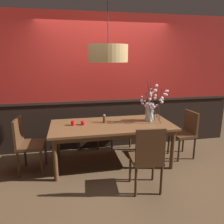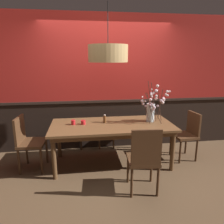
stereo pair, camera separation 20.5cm
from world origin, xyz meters
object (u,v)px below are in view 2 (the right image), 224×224
object	(u,v)px
chair_head_east_end	(188,133)
chair_far_side_right	(121,120)
candle_holder_nearer_center	(83,122)
candle_holder_nearer_edge	(73,122)
chair_far_side_left	(90,121)
chair_head_west_end	(28,140)
chair_near_side_right	(144,157)
dining_table	(112,128)
pendant_lamp	(108,54)
condiment_bottle	(105,119)
vase_with_blossoms	(152,109)

from	to	relation	value
chair_head_east_end	chair_far_side_right	world-z (taller)	chair_far_side_right
candle_holder_nearer_center	candle_holder_nearer_edge	world-z (taller)	candle_holder_nearer_edge
chair_far_side_left	chair_head_west_end	size ratio (longest dim) A/B	1.06
chair_near_side_right	candle_holder_nearer_center	size ratio (longest dim) A/B	11.70
chair_head_west_end	candle_holder_nearer_edge	bearing A→B (deg)	5.23
dining_table	candle_holder_nearer_center	world-z (taller)	candle_holder_nearer_center
chair_far_side_right	candle_holder_nearer_edge	xyz separation A→B (m)	(-0.98, -0.82, 0.23)
dining_table	chair_far_side_left	xyz separation A→B (m)	(-0.35, 0.91, -0.11)
chair_near_side_right	candle_holder_nearer_center	bearing A→B (deg)	129.33
chair_far_side_left	candle_holder_nearer_center	world-z (taller)	chair_far_side_left
chair_far_side_right	candle_holder_nearer_edge	bearing A→B (deg)	-140.28
pendant_lamp	candle_holder_nearer_center	bearing A→B (deg)	172.53
chair_head_west_end	pendant_lamp	bearing A→B (deg)	0.19
chair_head_east_end	pendant_lamp	bearing A→B (deg)	-179.51
chair_far_side_right	chair_head_west_end	size ratio (longest dim) A/B	1.07
chair_near_side_right	condiment_bottle	world-z (taller)	chair_near_side_right
vase_with_blossoms	candle_holder_nearer_edge	distance (m)	1.39
chair_head_east_end	pendant_lamp	distance (m)	2.04
candle_holder_nearer_center	candle_holder_nearer_edge	xyz separation A→B (m)	(-0.17, 0.01, 0.00)
chair_far_side_right	candle_holder_nearer_center	size ratio (longest dim) A/B	11.89
vase_with_blossoms	dining_table	bearing A→B (deg)	-176.12
chair_far_side_left	chair_near_side_right	world-z (taller)	chair_far_side_left
chair_far_side_right	condiment_bottle	distance (m)	0.93
vase_with_blossoms	condiment_bottle	xyz separation A→B (m)	(-0.83, 0.05, -0.15)
dining_table	candle_holder_nearer_edge	xyz separation A→B (m)	(-0.66, 0.06, 0.12)
chair_far_side_right	chair_head_west_end	distance (m)	1.95
chair_far_side_right	chair_head_west_end	xyz separation A→B (m)	(-1.73, -0.88, -0.02)
chair_head_west_end	candle_holder_nearer_edge	world-z (taller)	chair_head_west_end
candle_holder_nearer_center	pendant_lamp	bearing A→B (deg)	-7.47
chair_near_side_right	vase_with_blossoms	distance (m)	1.13
chair_far_side_left	chair_head_east_end	distance (m)	1.98
dining_table	candle_holder_nearer_edge	distance (m)	0.67
candle_holder_nearer_center	condiment_bottle	distance (m)	0.38
vase_with_blossoms	pendant_lamp	bearing A→B (deg)	-176.47
chair_head_east_end	candle_holder_nearer_center	distance (m)	1.92
chair_far_side_left	condiment_bottle	xyz separation A→B (m)	(0.23, -0.81, 0.26)
chair_near_side_right	candle_holder_nearer_edge	xyz separation A→B (m)	(-0.97, 0.98, 0.24)
chair_far_side_right	condiment_bottle	world-z (taller)	chair_far_side_right
chair_far_side_left	condiment_bottle	distance (m)	0.88
chair_far_side_left	candle_holder_nearer_center	size ratio (longest dim) A/B	11.81
chair_head_west_end	condiment_bottle	distance (m)	1.33
vase_with_blossoms	candle_holder_nearer_edge	world-z (taller)	vase_with_blossoms
chair_near_side_right	chair_far_side_left	bearing A→B (deg)	109.85
candle_holder_nearer_center	chair_near_side_right	bearing A→B (deg)	-50.67
chair_far_side_right	condiment_bottle	bearing A→B (deg)	-119.41
vase_with_blossoms	candle_holder_nearer_edge	bearing A→B (deg)	179.32
chair_far_side_left	candle_holder_nearer_edge	world-z (taller)	chair_far_side_left
dining_table	condiment_bottle	size ratio (longest dim) A/B	14.08
chair_head_west_end	pendant_lamp	size ratio (longest dim) A/B	1.03
chair_far_side_left	candle_holder_nearer_edge	distance (m)	0.93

